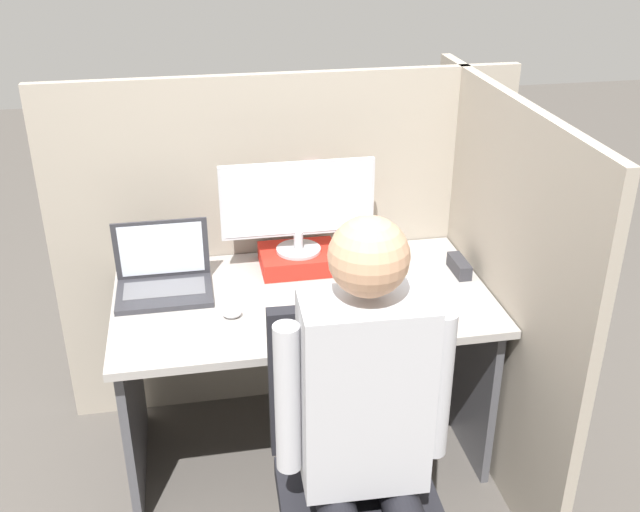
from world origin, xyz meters
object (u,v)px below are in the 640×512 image
(monitor, at_px, (298,203))
(person, at_px, (369,424))
(paper_box, at_px, (299,259))
(stapler, at_px, (459,266))
(carrot_toy, at_px, (348,326))
(office_chair, at_px, (352,469))
(laptop, at_px, (164,279))

(monitor, xyz_separation_m, person, (0.02, -1.07, -0.20))
(paper_box, relative_size, stapler, 1.95)
(person, bearing_deg, carrot_toy, 82.97)
(office_chair, bearing_deg, carrot_toy, 79.84)
(laptop, bearing_deg, monitor, 11.62)
(paper_box, distance_m, office_chair, 0.95)
(monitor, distance_m, carrot_toy, 0.57)
(carrot_toy, height_order, person, person)
(carrot_toy, height_order, office_chair, office_chair)
(office_chair, distance_m, person, 0.32)
(monitor, bearing_deg, person, -89.02)
(monitor, xyz_separation_m, stapler, (0.60, -0.16, -0.24))
(monitor, height_order, carrot_toy, monitor)
(monitor, distance_m, laptop, 0.57)
(stapler, height_order, office_chair, office_chair)
(office_chair, bearing_deg, stapler, 52.15)
(office_chair, bearing_deg, monitor, 90.85)
(carrot_toy, bearing_deg, person, -97.03)
(laptop, height_order, stapler, laptop)
(person, bearing_deg, paper_box, 90.99)
(stapler, relative_size, office_chair, 0.16)
(stapler, bearing_deg, monitor, 164.92)
(paper_box, relative_size, office_chair, 0.31)
(monitor, relative_size, carrot_toy, 3.70)
(office_chair, xyz_separation_m, person, (0.00, -0.15, 0.29))
(monitor, bearing_deg, paper_box, -90.00)
(laptop, xyz_separation_m, office_chair, (0.53, -0.81, -0.26))
(monitor, height_order, stapler, monitor)
(paper_box, xyz_separation_m, stapler, (0.60, -0.16, -0.01))
(stapler, xyz_separation_m, person, (-0.58, -0.91, 0.04))
(carrot_toy, bearing_deg, laptop, 146.43)
(monitor, relative_size, laptop, 1.70)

